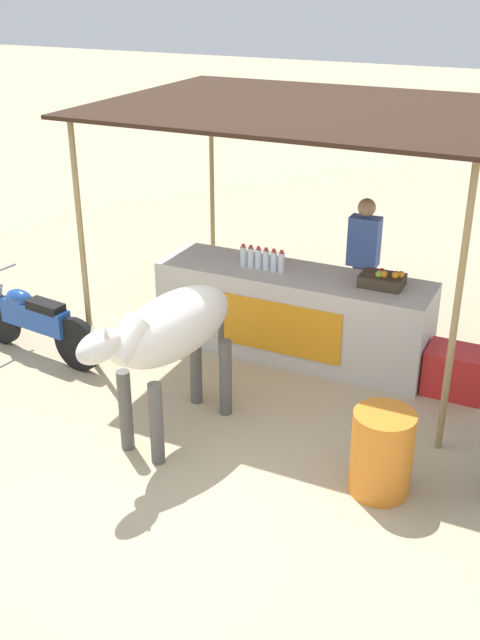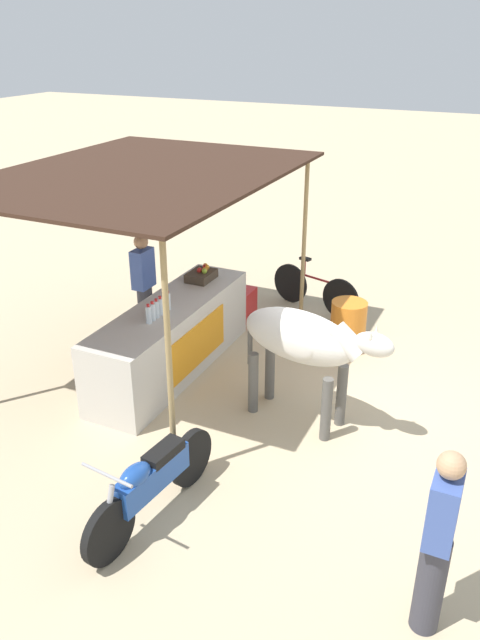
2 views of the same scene
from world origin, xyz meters
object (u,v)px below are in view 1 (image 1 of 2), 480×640
at_px(cooler_box, 456,371).
at_px(water_barrel, 382,453).
at_px(vendor_behind_counter, 362,267).
at_px(stall_counter, 292,313).
at_px(fruit_crate, 383,280).
at_px(cow, 169,333).
at_px(motorcycle_parked, 34,320).

height_order(cooler_box, water_barrel, water_barrel).
xyz_separation_m(cooler_box, water_barrel, (-0.24, -1.86, 0.13)).
bearing_deg(water_barrel, vendor_behind_counter, 110.91).
distance_m(stall_counter, cooler_box, 1.84).
bearing_deg(vendor_behind_counter, cooler_box, -33.57).
height_order(fruit_crate, cooler_box, fruit_crate).
relative_size(fruit_crate, water_barrel, 0.60).
height_order(stall_counter, cow, cow).
relative_size(stall_counter, water_barrel, 4.08).
bearing_deg(cow, vendor_behind_counter, 71.34).
height_order(vendor_behind_counter, water_barrel, vendor_behind_counter).
bearing_deg(fruit_crate, cow, -123.66).
bearing_deg(motorcycle_parked, cow, -17.85).
height_order(water_barrel, motorcycle_parked, motorcycle_parked).
bearing_deg(motorcycle_parked, water_barrel, -9.52).
bearing_deg(vendor_behind_counter, cow, -108.66).
relative_size(cooler_box, cow, 0.32).
relative_size(stall_counter, motorcycle_parked, 1.67).
height_order(vendor_behind_counter, cow, vendor_behind_counter).
height_order(stall_counter, motorcycle_parked, stall_counter).
distance_m(water_barrel, cow, 2.06).
xyz_separation_m(fruit_crate, water_barrel, (0.61, -2.01, -0.66)).
bearing_deg(stall_counter, cow, -100.95).
xyz_separation_m(stall_counter, vendor_behind_counter, (0.54, 0.75, 0.37)).
xyz_separation_m(water_barrel, motorcycle_parked, (-4.10, 0.69, 0.06)).
distance_m(stall_counter, water_barrel, 2.52).
bearing_deg(motorcycle_parked, fruit_crate, 20.79).
bearing_deg(cooler_box, vendor_behind_counter, 146.43).
distance_m(stall_counter, motorcycle_parked, 2.83).
xyz_separation_m(vendor_behind_counter, motorcycle_parked, (-3.06, -2.03, -0.42)).
distance_m(stall_counter, cow, 2.07).
xyz_separation_m(cow, motorcycle_parked, (-2.14, 0.69, -0.61)).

